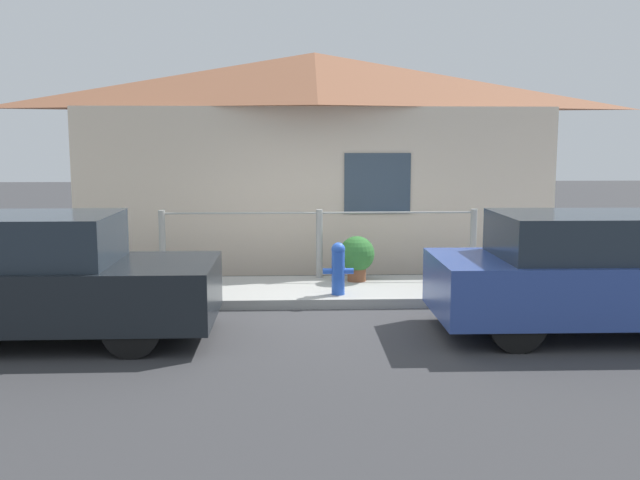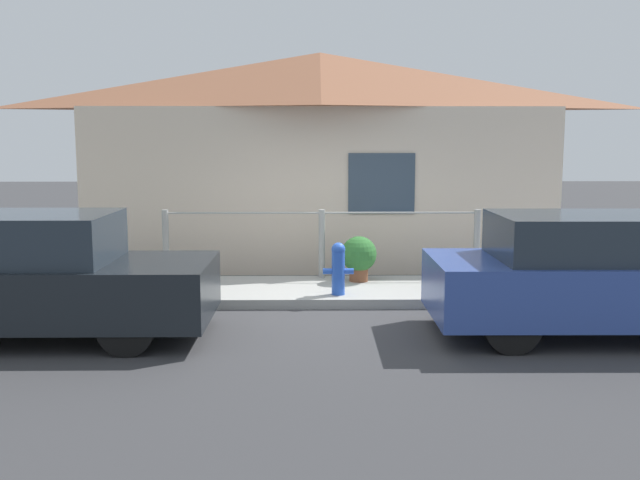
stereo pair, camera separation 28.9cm
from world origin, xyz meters
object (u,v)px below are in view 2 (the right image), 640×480
at_px(car_right, 599,276).
at_px(car_left, 22,277).
at_px(potted_plant_near_hydrant, 359,256).
at_px(fire_hydrant, 338,267).

bearing_deg(car_right, car_left, -179.47).
height_order(car_left, car_right, car_left).
relative_size(car_right, potted_plant_near_hydrant, 5.77).
relative_size(car_left, fire_hydrant, 5.80).
bearing_deg(fire_hydrant, car_right, -29.34).
xyz_separation_m(car_left, fire_hydrant, (3.66, 1.65, -0.20)).
relative_size(car_right, fire_hydrant, 5.44).
distance_m(car_left, car_right, 6.59).
distance_m(car_right, fire_hydrant, 3.37).
distance_m(car_left, fire_hydrant, 4.02).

